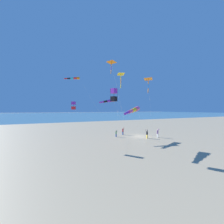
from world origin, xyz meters
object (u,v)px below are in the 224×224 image
object	(u,v)px
kite_delta_striped_overhead	(148,79)
kite_box_rainbow_low_near	(74,106)
person_child_green_jacket	(147,134)
person_child_grey_jacket	(123,131)
kite_windsock_long_streamer_right	(134,110)
kite_delta_blue_topmost	(111,63)
kite_box_white_trailing	(114,95)
kite_windsock_small_distant	(74,78)
person_adult_flyer	(158,133)
kite_windsock_red_high_left	(110,101)
person_bystander_far	(116,133)
kite_delta_purple_drifting	(121,74)

from	to	relation	value
kite_delta_striped_overhead	kite_box_rainbow_low_near	size ratio (longest dim) A/B	0.97
person_child_green_jacket	person_child_grey_jacket	distance (m)	6.55
kite_windsock_long_streamer_right	kite_delta_blue_topmost	world-z (taller)	kite_delta_blue_topmost
kite_box_white_trailing	kite_windsock_small_distant	bearing A→B (deg)	6.66
person_adult_flyer	kite_box_white_trailing	bearing A→B (deg)	112.36
person_adult_flyer	kite_box_rainbow_low_near	bearing A→B (deg)	88.32
kite_windsock_red_high_left	person_bystander_far	bearing A→B (deg)	-92.41
person_child_green_jacket	kite_windsock_long_streamer_right	world-z (taller)	kite_windsock_long_streamer_right
kite_box_white_trailing	kite_delta_purple_drifting	world-z (taller)	kite_delta_purple_drifting
person_child_grey_jacket	kite_box_rainbow_low_near	distance (m)	15.50
kite_windsock_long_streamer_right	kite_delta_blue_topmost	bearing A→B (deg)	94.54
person_bystander_far	kite_windsock_red_high_left	bearing A→B (deg)	87.59
person_bystander_far	kite_delta_blue_topmost	distance (m)	16.62
kite_windsock_long_streamer_right	kite_delta_purple_drifting	bearing A→B (deg)	-6.38
kite_box_rainbow_low_near	kite_delta_purple_drifting	distance (m)	11.73
person_adult_flyer	person_child_green_jacket	world-z (taller)	person_adult_flyer
person_child_green_jacket	kite_delta_blue_topmost	xyz separation A→B (m)	(-4.82, 10.89, 12.36)
kite_windsock_small_distant	kite_delta_purple_drifting	world-z (taller)	kite_windsock_small_distant
kite_windsock_long_streamer_right	kite_delta_blue_topmost	size ratio (longest dim) A/B	0.68
person_bystander_far	kite_box_white_trailing	size ratio (longest dim) A/B	0.13
person_adult_flyer	person_child_green_jacket	distance (m)	2.80
person_bystander_far	kite_delta_purple_drifting	bearing A→B (deg)	168.28
person_adult_flyer	kite_delta_blue_topmost	xyz separation A→B (m)	(-4.56, 13.68, 12.32)
kite_delta_striped_overhead	kite_delta_purple_drifting	distance (m)	5.65
kite_delta_striped_overhead	kite_delta_blue_topmost	bearing A→B (deg)	108.40
person_child_grey_jacket	kite_windsock_small_distant	distance (m)	17.84
person_adult_flyer	kite_box_white_trailing	size ratio (longest dim) A/B	0.17
kite_box_rainbow_low_near	kite_box_white_trailing	bearing A→B (deg)	-143.80
kite_delta_blue_topmost	kite_windsock_small_distant	bearing A→B (deg)	7.60
kite_box_white_trailing	kite_delta_blue_topmost	distance (m)	5.16
kite_windsock_small_distant	kite_delta_purple_drifting	distance (m)	12.98
person_adult_flyer	kite_delta_blue_topmost	distance (m)	18.97
kite_windsock_long_streamer_right	kite_windsock_small_distant	bearing A→B (deg)	21.89
kite_box_rainbow_low_near	kite_windsock_long_streamer_right	bearing A→B (deg)	-117.70
kite_windsock_red_high_left	kite_delta_purple_drifting	size ratio (longest dim) A/B	0.75
person_adult_flyer	kite_delta_purple_drifting	size ratio (longest dim) A/B	0.14
kite_windsock_small_distant	kite_windsock_long_streamer_right	size ratio (longest dim) A/B	1.55
kite_delta_blue_topmost	kite_box_rainbow_low_near	xyz separation A→B (m)	(5.11, 4.71, -6.48)
person_child_green_jacket	kite_windsock_small_distant	size ratio (longest dim) A/B	0.13
person_adult_flyer	kite_box_rainbow_low_near	world-z (taller)	kite_box_rainbow_low_near
person_adult_flyer	person_child_green_jacket	bearing A→B (deg)	84.85
kite_delta_striped_overhead	kite_windsock_red_high_left	world-z (taller)	kite_delta_striped_overhead
person_adult_flyer	kite_delta_striped_overhead	distance (m)	12.03
kite_windsock_long_streamer_right	kite_delta_striped_overhead	size ratio (longest dim) A/B	0.73
person_child_green_jacket	kite_windsock_red_high_left	world-z (taller)	kite_windsock_red_high_left
person_child_green_jacket	kite_delta_striped_overhead	xyz separation A→B (m)	(-1.55, 1.06, 11.36)
person_child_grey_jacket	kite_windsock_long_streamer_right	size ratio (longest dim) A/B	0.19
person_child_green_jacket	kite_delta_blue_topmost	world-z (taller)	kite_delta_blue_topmost
kite_delta_striped_overhead	kite_windsock_red_high_left	distance (m)	9.24
person_adult_flyer	kite_windsock_long_streamer_right	xyz separation A→B (m)	(-4.22, 9.32, 5.09)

